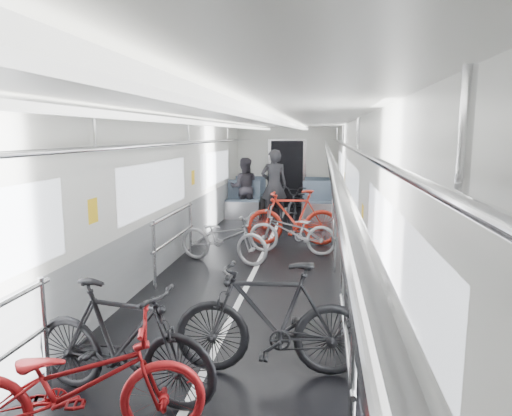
{
  "coord_description": "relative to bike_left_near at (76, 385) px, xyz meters",
  "views": [
    {
      "loc": [
        1.05,
        -6.7,
        2.19
      ],
      "look_at": [
        0.0,
        0.53,
        1.01
      ],
      "focal_mm": 32.0,
      "sensor_mm": 36.0,
      "label": 1
    }
  ],
  "objects": [
    {
      "name": "bike_left_far",
      "position": [
        0.0,
        4.77,
        -0.03
      ],
      "size": [
        1.77,
        1.01,
        0.88
      ],
      "primitive_type": "imported",
      "rotation": [
        0.0,
        0.0,
        1.3
      ],
      "color": "#99999D",
      "rests_on": "floor"
    },
    {
      "name": "person_seated",
      "position": [
        -0.39,
        9.19,
        0.32
      ],
      "size": [
        0.83,
        0.68,
        1.58
      ],
      "primitive_type": "imported",
      "rotation": [
        0.0,
        0.0,
        3.25
      ],
      "color": "#2A262D",
      "rests_on": "floor"
    },
    {
      "name": "bike_right_far",
      "position": [
        1.11,
        6.21,
        0.09
      ],
      "size": [
        1.89,
        0.68,
        1.11
      ],
      "primitive_type": "imported",
      "rotation": [
        0.0,
        0.0,
        -1.49
      ],
      "color": "red",
      "rests_on": "floor"
    },
    {
      "name": "bike_left_mid",
      "position": [
        0.06,
        0.6,
        0.04
      ],
      "size": [
        1.77,
        0.78,
        1.03
      ],
      "primitive_type": "imported",
      "rotation": [
        0.0,
        0.0,
        1.39
      ],
      "color": "black",
      "rests_on": "floor"
    },
    {
      "name": "bike_aisle",
      "position": [
        1.1,
        8.77,
        -0.0
      ],
      "size": [
        1.02,
        1.87,
        0.93
      ],
      "primitive_type": "imported",
      "rotation": [
        0.0,
        0.0,
        -0.23
      ],
      "color": "black",
      "rests_on": "floor"
    },
    {
      "name": "bike_right_near",
      "position": [
        1.23,
        1.19,
        0.07
      ],
      "size": [
        1.81,
        0.64,
        1.07
      ],
      "primitive_type": "imported",
      "rotation": [
        0.0,
        0.0,
        -1.49
      ],
      "color": "black",
      "rests_on": "floor"
    },
    {
      "name": "person_standing",
      "position": [
        0.45,
        8.77,
        0.44
      ],
      "size": [
        0.73,
        0.55,
        1.83
      ],
      "primitive_type": "imported",
      "rotation": [
        0.0,
        0.0,
        3.32
      ],
      "color": "black",
      "rests_on": "floor"
    },
    {
      "name": "car_shell",
      "position": [
        0.61,
        5.75,
        0.66
      ],
      "size": [
        3.02,
        14.01,
        2.41
      ],
      "color": "black",
      "rests_on": "ground"
    },
    {
      "name": "bike_right_mid",
      "position": [
        1.14,
        5.51,
        -0.04
      ],
      "size": [
        1.69,
        0.75,
        0.86
      ],
      "primitive_type": "imported",
      "rotation": [
        0.0,
        0.0,
        -1.68
      ],
      "color": "#A8A8AD",
      "rests_on": "floor"
    },
    {
      "name": "bike_left_near",
      "position": [
        0.0,
        0.0,
        0.0
      ],
      "size": [
        1.89,
        1.14,
        0.94
      ],
      "primitive_type": "imported",
      "rotation": [
        0.0,
        0.0,
        1.88
      ],
      "color": "#9F1316",
      "rests_on": "floor"
    }
  ]
}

